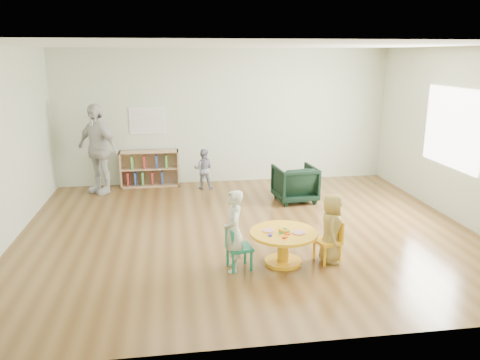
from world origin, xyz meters
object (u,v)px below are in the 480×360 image
(child_left, at_px, (234,231))
(child_right, at_px, (331,228))
(kid_chair_left, at_px, (236,247))
(armchair, at_px, (295,183))
(bookshelf, at_px, (149,169))
(kid_chair_right, at_px, (330,239))
(toddler, at_px, (204,169))
(adult_caretaker, at_px, (98,149))
(activity_table, at_px, (284,241))

(child_left, xyz_separation_m, child_right, (1.31, 0.07, -0.06))
(kid_chair_left, height_order, armchair, armchair)
(bookshelf, bearing_deg, child_right, -58.50)
(kid_chair_left, bearing_deg, kid_chair_right, 82.75)
(kid_chair_right, distance_m, toddler, 3.99)
(bookshelf, relative_size, child_right, 1.28)
(kid_chair_left, bearing_deg, adult_caretaker, -159.90)
(activity_table, bearing_deg, child_right, -2.96)
(kid_chair_right, xyz_separation_m, child_left, (-1.31, -0.09, 0.22))
(kid_chair_left, distance_m, armchair, 3.08)
(kid_chair_right, bearing_deg, adult_caretaker, 25.88)
(kid_chair_left, xyz_separation_m, adult_caretaker, (-2.22, 3.81, 0.58))
(kid_chair_right, distance_m, child_left, 1.33)
(kid_chair_right, relative_size, armchair, 0.76)
(activity_table, height_order, child_left, child_left)
(toddler, relative_size, adult_caretaker, 0.47)
(bookshelf, bearing_deg, kid_chair_right, -58.35)
(bookshelf, height_order, armchair, bookshelf)
(bookshelf, xyz_separation_m, adult_caretaker, (-0.95, -0.36, 0.52))
(kid_chair_left, bearing_deg, bookshelf, -173.25)
(activity_table, relative_size, bookshelf, 0.74)
(toddler, xyz_separation_m, adult_caretaker, (-2.06, 0.02, 0.47))
(kid_chair_left, bearing_deg, activity_table, 86.38)
(child_right, relative_size, toddler, 1.13)
(activity_table, distance_m, bookshelf, 4.52)
(activity_table, xyz_separation_m, bookshelf, (-1.90, 4.10, 0.06))
(activity_table, xyz_separation_m, child_left, (-0.67, -0.10, 0.22))
(adult_caretaker, bearing_deg, activity_table, -12.71)
(armchair, relative_size, adult_caretaker, 0.42)
(kid_chair_left, xyz_separation_m, child_left, (-0.04, -0.03, 0.23))
(child_right, distance_m, toddler, 4.01)
(kid_chair_right, height_order, toddler, toddler)
(kid_chair_right, relative_size, adult_caretaker, 0.32)
(armchair, xyz_separation_m, child_right, (-0.21, -2.66, 0.13))
(child_left, relative_size, toddler, 1.28)
(bookshelf, distance_m, child_left, 4.37)
(bookshelf, height_order, child_right, child_right)
(kid_chair_left, height_order, child_left, child_left)
(child_left, distance_m, adult_caretaker, 4.43)
(bookshelf, xyz_separation_m, toddler, (1.11, -0.38, 0.05))
(armchair, bearing_deg, kid_chair_left, 55.45)
(activity_table, relative_size, armchair, 1.19)
(child_right, relative_size, adult_caretaker, 0.53)
(kid_chair_right, height_order, adult_caretaker, adult_caretaker)
(kid_chair_left, bearing_deg, child_left, -64.80)
(kid_chair_right, xyz_separation_m, child_right, (-0.00, -0.02, 0.16))
(kid_chair_left, distance_m, kid_chair_right, 1.27)
(kid_chair_left, distance_m, toddler, 3.79)
(activity_table, distance_m, toddler, 3.80)
(kid_chair_left, xyz_separation_m, child_right, (1.27, 0.04, 0.17))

